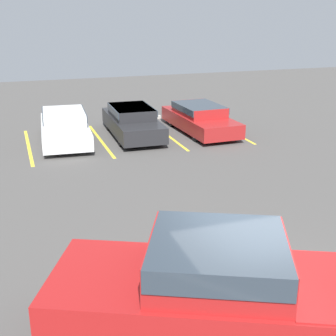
{
  "coord_description": "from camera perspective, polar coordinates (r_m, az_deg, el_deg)",
  "views": [
    {
      "loc": [
        -3.74,
        -5.96,
        5.03
      ],
      "look_at": [
        0.08,
        5.19,
        1.0
      ],
      "focal_mm": 50.0,
      "sensor_mm": 36.0,
      "label": 1
    }
  ],
  "objects": [
    {
      "name": "parked_sedan_b",
      "position": [
        19.41,
        -4.38,
        5.79
      ],
      "size": [
        1.85,
        4.62,
        1.23
      ],
      "rotation": [
        0.0,
        0.0,
        -1.6
      ],
      "color": "#232326",
      "rests_on": "ground_plane"
    },
    {
      "name": "stall_stripe_c",
      "position": [
        19.74,
        -0.18,
        4.11
      ],
      "size": [
        0.12,
        5.15,
        0.01
      ],
      "primitive_type": "cube",
      "color": "yellow",
      "rests_on": "ground_plane"
    },
    {
      "name": "parked_sedan_a",
      "position": [
        18.95,
        -12.49,
        5.08
      ],
      "size": [
        2.1,
        4.66,
        1.23
      ],
      "rotation": [
        0.0,
        0.0,
        -1.64
      ],
      "color": "silver",
      "rests_on": "ground_plane"
    },
    {
      "name": "stall_stripe_b",
      "position": [
        19.05,
        -8.2,
        3.37
      ],
      "size": [
        0.12,
        5.15,
        0.01
      ],
      "primitive_type": "cube",
      "color": "yellow",
      "rests_on": "ground_plane"
    },
    {
      "name": "wheel_stop_curb",
      "position": [
        22.49,
        -3.37,
        6.09
      ],
      "size": [
        1.99,
        0.2,
        0.14
      ],
      "primitive_type": "cube",
      "color": "#B7B2A8",
      "rests_on": "ground_plane"
    },
    {
      "name": "stall_stripe_a",
      "position": [
        18.77,
        -16.63,
        2.53
      ],
      "size": [
        0.12,
        5.15,
        0.01
      ],
      "primitive_type": "cube",
      "color": "yellow",
      "rests_on": "ground_plane"
    },
    {
      "name": "pickup_truck",
      "position": [
        7.38,
        8.31,
        -15.27
      ],
      "size": [
        5.96,
        4.21,
        1.85
      ],
      "rotation": [
        0.0,
        0.0,
        -0.43
      ],
      "color": "#A51919",
      "rests_on": "ground_plane"
    },
    {
      "name": "stall_stripe_d",
      "position": [
        20.77,
        7.19,
        4.71
      ],
      "size": [
        0.12,
        5.15,
        0.01
      ],
      "primitive_type": "cube",
      "color": "yellow",
      "rests_on": "ground_plane"
    },
    {
      "name": "ground_plane",
      "position": [
        8.65,
        11.22,
        -17.1
      ],
      "size": [
        60.0,
        60.0,
        0.0
      ],
      "primitive_type": "plane",
      "color": "#4C4947"
    },
    {
      "name": "parked_sedan_c",
      "position": [
        20.12,
        3.89,
        6.18
      ],
      "size": [
        1.94,
        4.72,
        1.18
      ],
      "rotation": [
        0.0,
        0.0,
        -1.54
      ],
      "color": "maroon",
      "rests_on": "ground_plane"
    }
  ]
}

